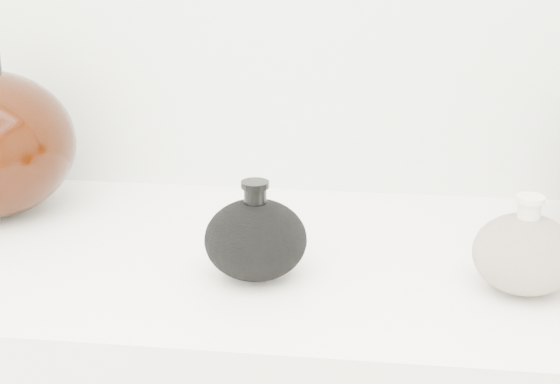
# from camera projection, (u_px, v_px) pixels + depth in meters

# --- Properties ---
(black_gourd_vase) EXTENTS (0.15, 0.15, 0.12)m
(black_gourd_vase) POSITION_uv_depth(u_px,v_px,m) (256.00, 239.00, 0.93)
(black_gourd_vase) COLOR black
(black_gourd_vase) RESTS_ON display_counter
(cream_gourd_vase) EXTENTS (0.12, 0.12, 0.12)m
(cream_gourd_vase) POSITION_uv_depth(u_px,v_px,m) (524.00, 253.00, 0.90)
(cream_gourd_vase) COLOR beige
(cream_gourd_vase) RESTS_ON display_counter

